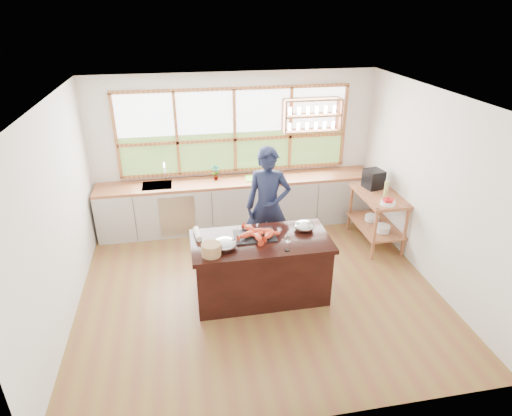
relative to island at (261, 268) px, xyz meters
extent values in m
plane|color=brown|center=(0.00, 0.20, -0.45)|extent=(5.00, 5.00, 0.00)
cube|color=white|center=(0.00, 2.45, 0.90)|extent=(5.00, 0.02, 2.70)
cube|color=white|center=(0.00, -2.05, 0.90)|extent=(5.00, 0.02, 2.70)
cube|color=white|center=(-2.50, 0.20, 0.90)|extent=(0.02, 4.50, 2.70)
cube|color=white|center=(2.50, 0.20, 0.90)|extent=(0.02, 4.50, 2.70)
cube|color=silver|center=(0.00, 0.20, 2.25)|extent=(5.00, 4.50, 0.02)
cube|color=#B47A45|center=(0.00, 2.42, 1.25)|extent=(4.05, 0.06, 1.50)
cube|color=silver|center=(0.00, 2.44, 1.59)|extent=(3.98, 0.01, 0.75)
cube|color=#2F5E25|center=(0.00, 2.44, 0.87)|extent=(3.98, 0.01, 0.70)
cube|color=#B47A45|center=(1.35, 2.31, 1.77)|extent=(1.00, 0.28, 0.03)
cube|color=#B47A45|center=(1.35, 2.31, 1.50)|extent=(1.00, 0.28, 0.03)
cube|color=#B47A45|center=(1.35, 2.31, 1.22)|extent=(1.00, 0.28, 0.03)
cube|color=#B47A45|center=(0.85, 2.31, 1.50)|extent=(0.03, 0.28, 0.55)
cube|color=#B47A45|center=(1.85, 2.31, 1.50)|extent=(0.03, 0.28, 0.55)
cube|color=#B6B2AC|center=(0.00, 2.14, -0.03)|extent=(4.90, 0.62, 0.85)
cube|color=#AEB1B4|center=(-1.10, 1.82, -0.02)|extent=(0.60, 0.01, 0.72)
cube|color=#AA683E|center=(0.00, 2.14, 0.42)|extent=(4.90, 0.62, 0.05)
cube|color=#AEB1B4|center=(-1.40, 2.14, 0.37)|extent=(0.50, 0.42, 0.16)
cube|color=#AA683E|center=(2.45, 0.60, 0.00)|extent=(0.04, 0.04, 0.90)
cube|color=#AA683E|center=(2.45, 1.60, 0.00)|extent=(0.04, 0.04, 0.90)
cube|color=#AA683E|center=(1.93, 0.60, 0.00)|extent=(0.04, 0.04, 0.90)
cube|color=#AA683E|center=(1.93, 1.60, 0.00)|extent=(0.04, 0.04, 0.90)
cube|color=#AA683E|center=(2.19, 1.10, -0.13)|extent=(0.62, 1.10, 0.03)
cube|color=#AA683E|center=(2.19, 1.10, 0.42)|extent=(0.62, 1.10, 0.05)
cylinder|color=white|center=(2.19, 0.85, -0.07)|extent=(0.24, 0.24, 0.11)
cylinder|color=white|center=(2.19, 1.25, -0.07)|extent=(0.24, 0.24, 0.09)
cube|color=black|center=(0.00, 0.00, -0.03)|extent=(1.77, 0.82, 0.84)
cube|color=black|center=(0.00, 0.00, 0.42)|extent=(1.85, 0.90, 0.06)
imported|color=#151B35|center=(0.28, 0.90, 0.48)|extent=(0.78, 0.62, 1.86)
imported|color=slate|center=(-0.38, 2.20, 0.59)|extent=(0.17, 0.14, 0.28)
cube|color=#66B839|center=(0.34, 2.14, 0.45)|extent=(0.42, 0.32, 0.01)
cube|color=black|center=(2.19, 1.38, 0.60)|extent=(0.33, 0.34, 0.31)
cylinder|color=tan|center=(2.24, 1.01, 0.58)|extent=(0.07, 0.07, 0.26)
cylinder|color=white|center=(2.14, 0.71, 0.47)|extent=(0.23, 0.23, 0.05)
sphere|color=red|center=(2.19, 0.71, 0.52)|extent=(0.07, 0.07, 0.07)
sphere|color=red|center=(2.16, 0.75, 0.52)|extent=(0.07, 0.07, 0.07)
sphere|color=red|center=(2.10, 0.74, 0.52)|extent=(0.07, 0.07, 0.07)
sphere|color=red|center=(2.10, 0.68, 0.52)|extent=(0.07, 0.07, 0.07)
sphere|color=red|center=(2.16, 0.66, 0.52)|extent=(0.07, 0.07, 0.07)
cube|color=black|center=(-0.06, 0.10, 0.45)|extent=(0.55, 0.40, 0.02)
ellipsoid|color=#E14927|center=(-0.18, 0.05, 0.50)|extent=(0.23, 0.15, 0.08)
ellipsoid|color=#E14927|center=(0.02, 0.12, 0.50)|extent=(0.23, 0.14, 0.08)
ellipsoid|color=#E14927|center=(0.12, 0.00, 0.50)|extent=(0.21, 0.21, 0.08)
ellipsoid|color=#E14927|center=(-0.11, 0.22, 0.50)|extent=(0.18, 0.23, 0.08)
ellipsoid|color=#E14927|center=(-0.04, -0.04, 0.50)|extent=(0.11, 0.22, 0.08)
ellipsoid|color=#AEB1B4|center=(-0.49, -0.13, 0.51)|extent=(0.31, 0.31, 0.15)
ellipsoid|color=#AEB1B4|center=(0.63, 0.16, 0.51)|extent=(0.28, 0.28, 0.14)
cylinder|color=white|center=(0.28, -0.33, 0.45)|extent=(0.06, 0.06, 0.01)
cylinder|color=white|center=(0.28, -0.33, 0.52)|extent=(0.01, 0.01, 0.13)
ellipsoid|color=white|center=(0.28, -0.33, 0.62)|extent=(0.08, 0.08, 0.10)
cylinder|color=tan|center=(-0.68, -0.26, 0.52)|extent=(0.25, 0.25, 0.16)
cylinder|color=white|center=(-0.82, 0.24, 0.49)|extent=(0.11, 0.31, 0.08)
camera|label=1|loc=(-0.95, -4.81, 3.29)|focal=30.00mm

